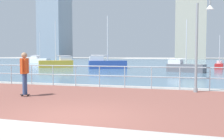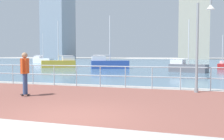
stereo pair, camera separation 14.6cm
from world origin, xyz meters
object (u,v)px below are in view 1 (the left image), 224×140
(lamppost, at_px, (201,36))
(skateboarder, at_px, (25,70))
(sailboat_white, at_px, (39,60))
(sailboat_red, at_px, (106,64))
(sailboat_blue, at_px, (219,65))
(sailboat_gray, at_px, (185,67))
(sailboat_teal, at_px, (57,63))

(lamppost, xyz_separation_m, skateboarder, (-7.11, -3.21, -1.48))
(skateboarder, height_order, sailboat_white, sailboat_white)
(lamppost, xyz_separation_m, sailboat_red, (-10.16, 18.03, -1.97))
(sailboat_blue, bearing_deg, sailboat_red, -163.91)
(sailboat_red, xyz_separation_m, sailboat_gray, (9.44, -3.80, -0.13))
(lamppost, bearing_deg, sailboat_red, 119.39)
(sailboat_red, bearing_deg, lamppost, -60.61)
(sailboat_white, height_order, sailboat_blue, sailboat_white)
(sailboat_white, bearing_deg, sailboat_gray, -35.40)
(sailboat_white, height_order, sailboat_red, sailboat_red)
(lamppost, distance_m, sailboat_teal, 25.89)
(skateboarder, distance_m, sailboat_gray, 18.59)
(sailboat_white, bearing_deg, sailboat_blue, -21.53)
(sailboat_red, bearing_deg, sailboat_gray, -21.93)
(sailboat_red, bearing_deg, skateboarder, -81.85)
(lamppost, bearing_deg, sailboat_gray, 92.90)
(skateboarder, distance_m, sailboat_blue, 27.28)
(skateboarder, height_order, sailboat_blue, sailboat_blue)
(sailboat_teal, bearing_deg, sailboat_red, -7.49)
(lamppost, relative_size, sailboat_red, 0.72)
(lamppost, xyz_separation_m, sailboat_gray, (-0.72, 14.23, -2.10))
(sailboat_teal, bearing_deg, sailboat_white, 128.26)
(skateboarder, bearing_deg, lamppost, 24.31)
(skateboarder, bearing_deg, sailboat_white, 121.08)
(sailboat_blue, bearing_deg, lamppost, -98.86)
(skateboarder, height_order, sailboat_red, sailboat_red)
(skateboarder, relative_size, sailboat_gray, 0.35)
(sailboat_red, relative_size, sailboat_blue, 1.58)
(sailboat_blue, xyz_separation_m, sailboat_teal, (-20.90, -2.95, 0.21))
(sailboat_red, height_order, sailboat_teal, sailboat_red)
(sailboat_red, distance_m, sailboat_teal, 7.39)
(sailboat_white, xyz_separation_m, sailboat_blue, (33.72, -13.31, -0.21))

